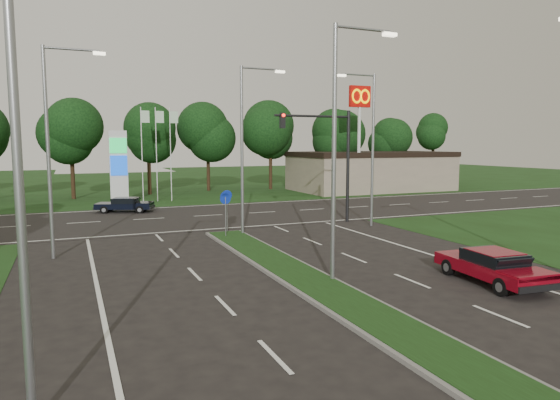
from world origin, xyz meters
name	(u,v)px	position (x,y,z in m)	size (l,w,h in m)	color
ground	(424,349)	(0.00, 0.00, 0.00)	(160.00, 160.00, 0.00)	black
verge_far	(137,183)	(0.00, 55.00, 0.00)	(160.00, 50.00, 0.02)	black
cross_road	(194,217)	(0.00, 24.00, 0.00)	(160.00, 12.00, 0.02)	black
median_kerb	(341,299)	(0.00, 4.00, 0.06)	(2.00, 26.00, 0.12)	slate
commercial_building	(371,171)	(22.00, 36.00, 2.00)	(16.00, 9.00, 4.00)	gray
streetlight_median_near	(339,140)	(1.00, 6.00, 5.08)	(2.53, 0.22, 9.00)	gray
streetlight_median_far	(245,141)	(1.00, 16.00, 5.08)	(2.53, 0.22, 9.00)	gray
streetlight_left_near	(29,135)	(-8.30, 0.00, 5.08)	(2.53, 0.22, 9.00)	gray
streetlight_left_far	(53,140)	(-8.30, 14.00, 5.08)	(2.53, 0.22, 9.00)	gray
streetlight_right_far	(370,141)	(8.80, 16.00, 5.08)	(2.53, 0.22, 9.00)	gray
traffic_signal	(330,148)	(7.19, 18.00, 4.65)	(5.10, 0.42, 7.00)	black
median_signs	(226,204)	(0.00, 16.40, 1.71)	(1.16, 1.76, 2.38)	gray
gas_pylon	(121,165)	(-3.79, 33.05, 3.20)	(5.80, 1.26, 8.00)	silver
mcdonalds_sign	(360,112)	(18.00, 31.97, 7.99)	(2.20, 0.47, 10.40)	silver
treeline_far	(155,124)	(0.10, 39.93, 6.83)	(6.00, 6.00, 9.90)	black
red_sedan	(492,266)	(5.99, 3.70, 0.64)	(2.14, 4.45, 1.18)	maroon
navy_sedan	(125,204)	(-4.10, 27.99, 0.58)	(4.23, 2.90, 1.08)	black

